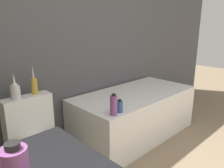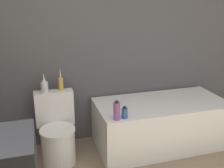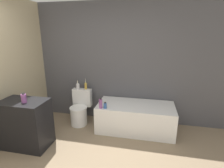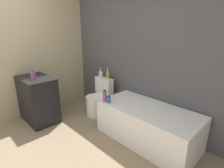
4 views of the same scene
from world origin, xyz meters
The scene contains 10 objects.
wall_back_tiled centered at (0.00, 2.22, 1.30)m, with size 6.40×0.06×2.60m.
wall_left_painted centered at (-1.47, 0.80, 1.30)m, with size 0.06×6.40×2.60m.
bathtub centered at (0.80, 1.80, 0.28)m, with size 1.55×0.75×0.55m.
toilet centered at (-0.43, 1.82, 0.31)m, with size 0.42×0.51×0.74m.
vanity_counter centered at (-1.03, 0.85, 0.43)m, with size 0.79×0.50×0.86m.
soap_bottle_glass centered at (-0.95, 0.79, 0.93)m, with size 0.08×0.08×0.16m.
vase_gold centered at (-0.52, 1.98, 0.82)m, with size 0.08×0.08×0.22m.
vase_silver centered at (-0.34, 2.01, 0.83)m, with size 0.05×0.05×0.26m.
shampoo_bottle_tall centered at (0.15, 1.49, 0.65)m, with size 0.07×0.07×0.20m.
shampoo_bottle_short centered at (0.23, 1.50, 0.61)m, with size 0.06×0.06×0.13m.
Camera 4 is at (2.14, -0.28, 1.72)m, focal length 28.00 mm.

